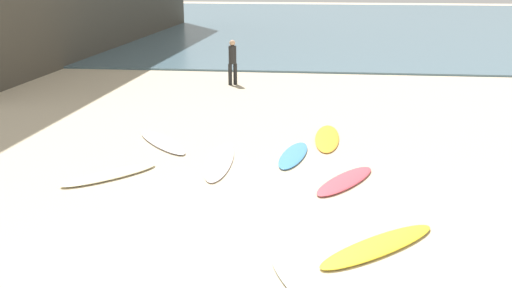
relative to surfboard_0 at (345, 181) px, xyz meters
The scene contains 11 objects.
ground_plane 3.96m from the surfboard_0, 98.59° to the right, with size 120.00×120.00×0.00m, color beige.
ocean_water 31.80m from the surfboard_0, 91.07° to the left, with size 120.00×40.00×0.08m, color slate.
surfboard_0 is the anchor object (origin of this frame).
surfboard_1 2.74m from the surfboard_0, 81.81° to the right, with size 0.53×2.40×0.08m, color yellow.
surfboard_2 2.86m from the surfboard_0, 161.86° to the left, with size 0.56×2.56×0.07m, color white.
surfboard_3 2.91m from the surfboard_0, 96.35° to the left, with size 0.60×2.35×0.06m, color #F8A02A.
surfboard_4 4.84m from the surfboard_0, behind, with size 0.53×2.08×0.09m, color #F3E9BD.
surfboard_5 4.02m from the surfboard_0, 100.11° to the right, with size 0.52×1.98×0.09m, color silver.
surfboard_6 4.84m from the surfboard_0, 154.19° to the left, with size 0.54×2.30×0.09m, color white.
surfboard_7 1.86m from the surfboard_0, 126.77° to the left, with size 0.52×1.98×0.07m, color #4998E2.
beachgoer_near 10.00m from the surfboard_0, 111.56° to the left, with size 0.38×0.38×1.62m.
Camera 1 is at (-0.08, -6.68, 4.20)m, focal length 39.11 mm.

